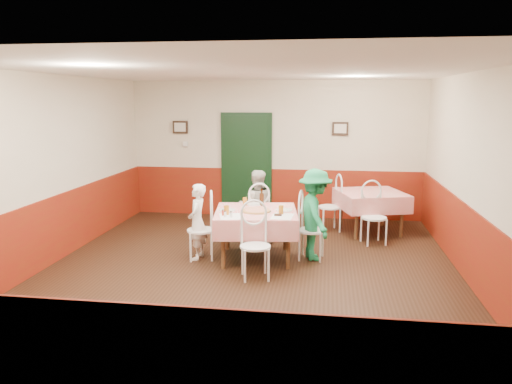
# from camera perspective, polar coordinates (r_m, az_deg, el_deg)

# --- Properties ---
(floor) EXTENTS (7.00, 7.00, 0.00)m
(floor) POSITION_cam_1_polar(r_m,az_deg,el_deg) (7.20, -0.81, -9.17)
(floor) COLOR black
(floor) RESTS_ON ground
(ceiling) EXTENTS (7.00, 7.00, 0.00)m
(ceiling) POSITION_cam_1_polar(r_m,az_deg,el_deg) (6.78, -0.88, 13.67)
(ceiling) COLOR white
(ceiling) RESTS_ON back_wall
(back_wall) EXTENTS (6.00, 0.10, 2.80)m
(back_wall) POSITION_cam_1_polar(r_m,az_deg,el_deg) (10.30, 2.25, 4.84)
(back_wall) COLOR beige
(back_wall) RESTS_ON ground
(front_wall) EXTENTS (6.00, 0.10, 2.80)m
(front_wall) POSITION_cam_1_polar(r_m,az_deg,el_deg) (3.52, -9.95, -6.74)
(front_wall) COLOR beige
(front_wall) RESTS_ON ground
(left_wall) EXTENTS (0.10, 7.00, 2.80)m
(left_wall) POSITION_cam_1_polar(r_m,az_deg,el_deg) (7.90, -22.88, 2.23)
(left_wall) COLOR beige
(left_wall) RESTS_ON ground
(right_wall) EXTENTS (0.10, 7.00, 2.80)m
(right_wall) POSITION_cam_1_polar(r_m,az_deg,el_deg) (7.04, 24.05, 1.20)
(right_wall) COLOR beige
(right_wall) RESTS_ON ground
(wainscot_back) EXTENTS (6.00, 0.03, 1.00)m
(wainscot_back) POSITION_cam_1_polar(r_m,az_deg,el_deg) (10.41, 2.20, -0.10)
(wainscot_back) COLOR maroon
(wainscot_back) RESTS_ON ground
(wainscot_front) EXTENTS (6.00, 0.03, 1.00)m
(wainscot_front) POSITION_cam_1_polar(r_m,az_deg,el_deg) (3.90, -9.43, -19.40)
(wainscot_front) COLOR maroon
(wainscot_front) RESTS_ON ground
(wainscot_left) EXTENTS (0.03, 7.00, 1.00)m
(wainscot_left) POSITION_cam_1_polar(r_m,az_deg,el_deg) (8.06, -22.32, -4.10)
(wainscot_left) COLOR maroon
(wainscot_left) RESTS_ON ground
(wainscot_right) EXTENTS (0.03, 7.00, 1.00)m
(wainscot_right) POSITION_cam_1_polar(r_m,az_deg,el_deg) (7.22, 23.39, -5.85)
(wainscot_right) COLOR maroon
(wainscot_right) RESTS_ON ground
(door) EXTENTS (0.96, 0.06, 2.10)m
(door) POSITION_cam_1_polar(r_m,az_deg,el_deg) (10.37, -1.10, 2.94)
(door) COLOR black
(door) RESTS_ON ground
(picture_left) EXTENTS (0.32, 0.03, 0.26)m
(picture_left) POSITION_cam_1_polar(r_m,az_deg,el_deg) (10.61, -8.65, 7.34)
(picture_left) COLOR black
(picture_left) RESTS_ON back_wall
(picture_right) EXTENTS (0.32, 0.03, 0.26)m
(picture_right) POSITION_cam_1_polar(r_m,az_deg,el_deg) (10.16, 9.60, 7.17)
(picture_right) COLOR black
(picture_right) RESTS_ON back_wall
(thermostat) EXTENTS (0.10, 0.03, 0.10)m
(thermostat) POSITION_cam_1_polar(r_m,az_deg,el_deg) (10.61, -8.08, 5.46)
(thermostat) COLOR white
(thermostat) RESTS_ON back_wall
(main_table) EXTENTS (1.37, 1.37, 0.77)m
(main_table) POSITION_cam_1_polar(r_m,az_deg,el_deg) (7.69, 0.00, -4.95)
(main_table) COLOR red
(main_table) RESTS_ON ground
(second_table) EXTENTS (1.40, 1.40, 0.77)m
(second_table) POSITION_cam_1_polar(r_m,az_deg,el_deg) (9.44, 12.94, -2.28)
(second_table) COLOR red
(second_table) RESTS_ON ground
(chair_left) EXTENTS (0.52, 0.52, 0.90)m
(chair_left) POSITION_cam_1_polar(r_m,az_deg,el_deg) (7.72, -6.34, -4.37)
(chair_left) COLOR white
(chair_left) RESTS_ON ground
(chair_right) EXTENTS (0.46, 0.46, 0.90)m
(chair_right) POSITION_cam_1_polar(r_m,az_deg,el_deg) (7.70, 6.35, -4.40)
(chair_right) COLOR white
(chair_right) RESTS_ON ground
(chair_far) EXTENTS (0.55, 0.55, 0.90)m
(chair_far) POSITION_cam_1_polar(r_m,az_deg,el_deg) (8.49, 0.06, -2.92)
(chair_far) COLOR white
(chair_far) RESTS_ON ground
(chair_near) EXTENTS (0.52, 0.52, 0.90)m
(chair_near) POSITION_cam_1_polar(r_m,az_deg,el_deg) (6.85, -0.08, -6.26)
(chair_near) COLOR white
(chair_near) RESTS_ON ground
(chair_second_a) EXTENTS (0.53, 0.53, 0.90)m
(chair_second_a) POSITION_cam_1_polar(r_m,az_deg,el_deg) (9.39, 8.39, -1.72)
(chair_second_a) COLOR white
(chair_second_a) RESTS_ON ground
(chair_second_b) EXTENTS (0.53, 0.53, 0.90)m
(chair_second_b) POSITION_cam_1_polar(r_m,az_deg,el_deg) (8.69, 13.34, -2.89)
(chair_second_b) COLOR white
(chair_second_b) RESTS_ON ground
(pizza) EXTENTS (0.47, 0.47, 0.03)m
(pizza) POSITION_cam_1_polar(r_m,az_deg,el_deg) (7.53, 0.03, -2.15)
(pizza) COLOR #B74723
(pizza) RESTS_ON main_table
(plate_left) EXTENTS (0.28, 0.28, 0.01)m
(plate_left) POSITION_cam_1_polar(r_m,az_deg,el_deg) (7.62, -3.34, -2.07)
(plate_left) COLOR white
(plate_left) RESTS_ON main_table
(plate_right) EXTENTS (0.28, 0.28, 0.01)m
(plate_right) POSITION_cam_1_polar(r_m,az_deg,el_deg) (7.61, 3.22, -2.08)
(plate_right) COLOR white
(plate_right) RESTS_ON main_table
(plate_far) EXTENTS (0.28, 0.28, 0.01)m
(plate_far) POSITION_cam_1_polar(r_m,az_deg,el_deg) (8.01, -0.11, -1.42)
(plate_far) COLOR white
(plate_far) RESTS_ON main_table
(glass_a) EXTENTS (0.08, 0.08, 0.14)m
(glass_a) POSITION_cam_1_polar(r_m,az_deg,el_deg) (7.33, -3.39, -2.09)
(glass_a) COLOR #BF7219
(glass_a) RESTS_ON main_table
(glass_b) EXTENTS (0.08, 0.08, 0.13)m
(glass_b) POSITION_cam_1_polar(r_m,az_deg,el_deg) (7.36, 2.87, -2.04)
(glass_b) COLOR #BF7219
(glass_b) RESTS_ON main_table
(glass_c) EXTENTS (0.08, 0.08, 0.13)m
(glass_c) POSITION_cam_1_polar(r_m,az_deg,el_deg) (7.96, -1.28, -1.08)
(glass_c) COLOR #BF7219
(glass_c) RESTS_ON main_table
(beer_bottle) EXTENTS (0.08, 0.08, 0.25)m
(beer_bottle) POSITION_cam_1_polar(r_m,az_deg,el_deg) (7.93, 0.65, -0.69)
(beer_bottle) COLOR #381C0A
(beer_bottle) RESTS_ON main_table
(shaker_a) EXTENTS (0.04, 0.04, 0.09)m
(shaker_a) POSITION_cam_1_polar(r_m,az_deg,el_deg) (7.20, -3.54, -2.51)
(shaker_a) COLOR silver
(shaker_a) RESTS_ON main_table
(shaker_b) EXTENTS (0.04, 0.04, 0.09)m
(shaker_b) POSITION_cam_1_polar(r_m,az_deg,el_deg) (7.16, -2.88, -2.57)
(shaker_b) COLOR silver
(shaker_b) RESTS_ON main_table
(shaker_c) EXTENTS (0.04, 0.04, 0.09)m
(shaker_c) POSITION_cam_1_polar(r_m,az_deg,el_deg) (7.28, -3.79, -2.37)
(shaker_c) COLOR #B23319
(shaker_c) RESTS_ON main_table
(menu_left) EXTENTS (0.40, 0.47, 0.00)m
(menu_left) POSITION_cam_1_polar(r_m,az_deg,el_deg) (7.23, -2.95, -2.81)
(menu_left) COLOR white
(menu_left) RESTS_ON main_table
(menu_right) EXTENTS (0.33, 0.42, 0.00)m
(menu_right) POSITION_cam_1_polar(r_m,az_deg,el_deg) (7.24, 3.02, -2.79)
(menu_right) COLOR white
(menu_right) RESTS_ON main_table
(wallet) EXTENTS (0.12, 0.10, 0.02)m
(wallet) POSITION_cam_1_polar(r_m,az_deg,el_deg) (7.29, 2.52, -2.62)
(wallet) COLOR black
(wallet) RESTS_ON main_table
(diner_left) EXTENTS (0.28, 0.43, 1.17)m
(diner_left) POSITION_cam_1_polar(r_m,az_deg,el_deg) (7.69, -6.73, -3.39)
(diner_left) COLOR gray
(diner_left) RESTS_ON ground
(diner_far) EXTENTS (0.70, 0.59, 1.26)m
(diner_far) POSITION_cam_1_polar(r_m,az_deg,el_deg) (8.50, 0.07, -1.67)
(diner_far) COLOR gray
(diner_far) RESTS_ON ground
(diner_right) EXTENTS (0.77, 1.02, 1.40)m
(diner_right) POSITION_cam_1_polar(r_m,az_deg,el_deg) (7.65, 6.76, -2.58)
(diner_right) COLOR gray
(diner_right) RESTS_ON ground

